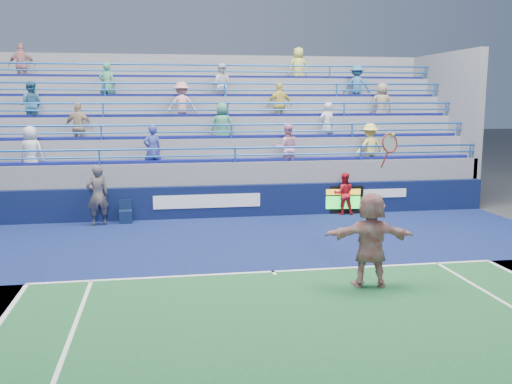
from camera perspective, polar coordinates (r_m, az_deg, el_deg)
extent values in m
plane|color=#333538|center=(13.41, 1.72, -8.04)|extent=(120.00, 120.00, 0.00)
cube|color=#101750|center=(15.49, 0.12, -5.63)|extent=(18.00, 8.40, 0.02)
cube|color=white|center=(13.40, 1.72, -7.95)|extent=(11.00, 0.10, 0.01)
cube|color=white|center=(13.31, 1.81, -8.08)|extent=(0.08, 0.30, 0.01)
cube|color=#091536|center=(19.52, -2.00, -0.90)|extent=(18.00, 0.30, 1.10)
cube|color=white|center=(19.25, -4.89, -0.92)|extent=(3.60, 0.02, 0.45)
cube|color=white|center=(20.67, 12.49, -0.12)|extent=(1.80, 0.02, 0.30)
cube|color=slate|center=(22.41, -3.00, 0.41)|extent=(18.00, 5.60, 1.10)
cube|color=slate|center=(22.36, -3.01, 1.36)|extent=(18.00, 5.60, 1.85)
cube|color=navy|center=(19.92, -2.25, 3.23)|extent=(17.40, 0.45, 0.10)
cylinder|color=#1F5BAB|center=(19.49, -2.11, 4.42)|extent=(18.00, 0.07, 0.07)
cube|color=slate|center=(22.80, -3.16, 2.46)|extent=(18.00, 4.60, 2.60)
cube|color=navy|center=(20.85, -2.62, 5.56)|extent=(17.40, 0.45, 0.10)
cylinder|color=#1F5BAB|center=(20.43, -2.49, 6.75)|extent=(18.00, 0.07, 0.07)
cube|color=slate|center=(23.26, -3.31, 3.52)|extent=(18.00, 3.60, 3.35)
cube|color=navy|center=(21.81, -2.96, 7.69)|extent=(17.40, 0.45, 0.10)
cylinder|color=#1F5BAB|center=(21.40, -2.84, 8.87)|extent=(18.00, 0.07, 0.07)
cube|color=slate|center=(23.72, -3.45, 4.54)|extent=(18.00, 2.60, 4.10)
cube|color=navy|center=(22.80, -3.27, 9.64)|extent=(17.40, 0.45, 0.10)
cylinder|color=#1F5BAB|center=(22.41, -3.16, 10.80)|extent=(18.00, 0.07, 0.07)
cube|color=slate|center=(24.19, -3.59, 5.52)|extent=(18.00, 1.60, 4.85)
cube|color=navy|center=(23.81, -3.56, 11.42)|extent=(17.40, 0.45, 0.10)
cylinder|color=#1F5BAB|center=(23.43, -3.46, 12.56)|extent=(18.00, 0.07, 0.07)
imported|color=#2C6686|center=(22.12, -21.57, 8.07)|extent=(0.90, 0.73, 1.70)
imported|color=tan|center=(24.25, -22.35, 11.62)|extent=(1.06, 0.62, 1.70)
imported|color=#F2D85E|center=(21.10, 11.29, 4.43)|extent=(1.21, 0.86, 1.70)
imported|color=silver|center=(21.58, 7.09, 6.63)|extent=(0.71, 0.56, 1.70)
imported|color=#E2E058|center=(24.39, 4.25, 12.26)|extent=(0.86, 0.58, 1.70)
imported|color=silver|center=(20.17, -21.57, 3.75)|extent=(0.95, 0.76, 1.70)
imported|color=tan|center=(20.86, -17.27, 6.20)|extent=(1.06, 0.61, 1.70)
imported|color=#E1CF57|center=(22.13, 2.38, 8.70)|extent=(1.05, 0.56, 1.70)
imported|color=#2F668D|center=(24.03, 10.04, 10.40)|extent=(1.24, 0.94, 1.70)
imported|color=#429261|center=(22.74, -14.66, 10.32)|extent=(0.68, 0.50, 1.70)
imported|color=pink|center=(20.22, 3.11, 4.39)|extent=(0.86, 0.69, 1.70)
imported|color=#3F8C61|center=(20.80, -3.40, 6.59)|extent=(0.91, 0.67, 1.70)
imported|color=silver|center=(22.79, -3.51, 10.59)|extent=(0.93, 0.79, 1.70)
imported|color=gray|center=(23.34, 12.44, 8.52)|extent=(0.88, 0.61, 1.70)
imported|color=#DD988F|center=(21.67, -7.42, 8.62)|extent=(1.14, 0.71, 1.70)
imported|color=#2F388E|center=(19.73, -10.31, 4.13)|extent=(0.71, 0.57, 1.70)
cube|color=black|center=(20.25, 8.65, -0.79)|extent=(1.44, 0.29, 0.99)
cube|color=gold|center=(20.12, 8.75, 0.01)|extent=(1.22, 0.02, 0.20)
cube|color=#19E533|center=(20.19, 8.72, -1.04)|extent=(1.22, 0.02, 0.45)
cube|color=#0B1838|center=(19.04, -12.91, -2.43)|extent=(0.45, 0.45, 0.42)
cube|color=#0B1838|center=(19.16, -12.92, -1.23)|extent=(0.42, 0.08, 0.33)
imported|color=silver|center=(12.42, 11.39, -4.71)|extent=(1.98, 0.90, 2.06)
torus|color=#A82314|center=(12.23, 13.23, 4.78)|extent=(0.43, 0.24, 0.42)
cylinder|color=#A82314|center=(12.22, 12.74, 3.18)|extent=(0.09, 0.23, 0.37)
sphere|color=#DBEB36|center=(12.19, 13.57, 5.59)|extent=(0.07, 0.07, 0.07)
imported|color=#131634|center=(18.78, -15.57, -0.34)|extent=(0.82, 0.67, 1.94)
imported|color=red|center=(20.08, 8.77, -0.17)|extent=(0.78, 0.65, 1.48)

